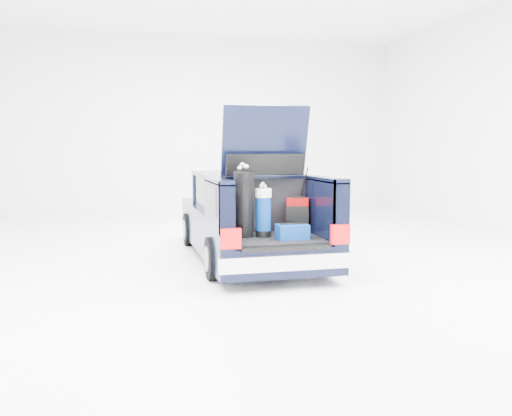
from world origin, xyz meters
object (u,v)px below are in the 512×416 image
object	(u,v)px
red_suitcase	(298,215)
blue_golf_bag	(263,212)
car	(247,218)
blue_duffel	(292,232)
black_golf_bag	(243,204)

from	to	relation	value
red_suitcase	blue_golf_bag	xyz separation A→B (m)	(-0.61, -0.31, 0.10)
red_suitcase	blue_golf_bag	world-z (taller)	blue_golf_bag
red_suitcase	blue_golf_bag	bearing A→B (deg)	-134.14
car	blue_duffel	bearing A→B (deg)	-83.04
car	black_golf_bag	size ratio (longest dim) A/B	4.45
red_suitcase	blue_duffel	bearing A→B (deg)	-95.24
car	red_suitcase	world-z (taller)	car
black_golf_bag	blue_duffel	world-z (taller)	black_golf_bag
car	blue_duffel	world-z (taller)	car
red_suitcase	blue_golf_bag	distance (m)	0.69
car	blue_golf_bag	size ratio (longest dim) A/B	5.98
car	blue_golf_bag	xyz separation A→B (m)	(-0.11, -1.50, 0.28)
black_golf_bag	blue_golf_bag	size ratio (longest dim) A/B	1.34
red_suitcase	blue_duffel	size ratio (longest dim) A/B	1.25
red_suitcase	black_golf_bag	size ratio (longest dim) A/B	0.51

